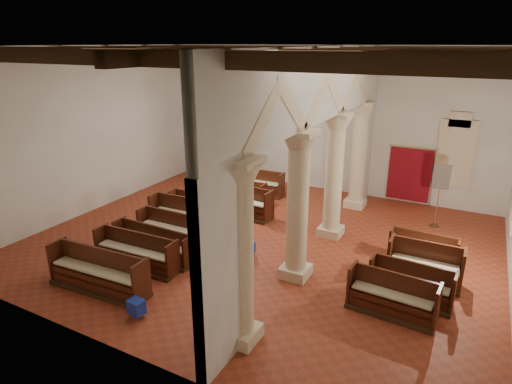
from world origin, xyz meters
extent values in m
plane|color=maroon|center=(0.00, 0.00, 0.00)|extent=(14.00, 14.00, 0.00)
plane|color=black|center=(0.00, 0.00, 6.00)|extent=(14.00, 14.00, 0.00)
cube|color=silver|center=(0.00, 6.00, 3.00)|extent=(14.00, 0.02, 6.00)
cube|color=silver|center=(0.00, -6.00, 3.00)|extent=(14.00, 0.02, 6.00)
cube|color=silver|center=(-7.00, 0.00, 3.00)|extent=(0.02, 12.00, 6.00)
cube|color=beige|center=(1.80, -4.50, 0.15)|extent=(0.75, 0.75, 0.30)
cylinder|color=beige|center=(1.80, -4.50, 1.95)|extent=(0.56, 0.56, 3.30)
cube|color=beige|center=(1.80, -1.50, 0.15)|extent=(0.75, 0.75, 0.30)
cylinder|color=beige|center=(1.80, -1.50, 1.95)|extent=(0.56, 0.56, 3.30)
cube|color=beige|center=(1.80, 1.50, 0.15)|extent=(0.75, 0.75, 0.30)
cylinder|color=beige|center=(1.80, 1.50, 1.95)|extent=(0.56, 0.56, 3.30)
cube|color=beige|center=(1.80, 4.50, 0.15)|extent=(0.75, 0.75, 0.30)
cylinder|color=beige|center=(1.80, 4.50, 1.95)|extent=(0.56, 0.56, 3.30)
cube|color=silver|center=(1.80, 0.00, 5.04)|extent=(0.25, 11.90, 1.93)
cube|color=#2F6A53|center=(5.00, 5.98, 2.20)|extent=(1.00, 0.03, 2.20)
cube|color=#3F2714|center=(-4.50, 5.50, 0.90)|extent=(2.00, 0.80, 1.80)
cube|color=#3F2714|center=(-4.50, 5.50, 1.90)|extent=(2.10, 0.85, 0.20)
cube|color=#382511|center=(-2.67, 4.00, 0.06)|extent=(0.53, 0.53, 0.11)
cube|color=#382511|center=(-2.67, 4.00, 0.62)|extent=(0.26, 0.26, 1.24)
cube|color=#382511|center=(-2.67, 3.91, 1.29)|extent=(0.58, 0.47, 0.22)
cube|color=maroon|center=(3.50, 5.92, 1.15)|extent=(1.60, 0.06, 2.10)
cylinder|color=gold|center=(3.50, 5.90, 2.25)|extent=(1.80, 0.04, 0.04)
cone|color=#3F2714|center=(4.79, 3.93, 0.06)|extent=(0.37, 0.37, 0.12)
cylinder|color=gold|center=(4.79, 3.93, 1.22)|extent=(0.04, 0.04, 2.44)
cylinder|color=gold|center=(4.79, 3.93, 2.33)|extent=(0.05, 0.71, 0.03)
cube|color=navy|center=(4.79, 3.91, 1.83)|extent=(0.56, 0.03, 0.86)
cube|color=#161596|center=(-0.74, -4.96, 0.28)|extent=(0.38, 0.32, 0.36)
cube|color=#17148F|center=(-1.66, -3.02, 0.25)|extent=(0.30, 0.25, 0.29)
cube|color=navy|center=(0.11, -1.05, 0.27)|extent=(0.37, 0.32, 0.34)
cylinder|color=silver|center=(-1.79, -4.30, 0.16)|extent=(1.03, 0.37, 0.10)
cylinder|color=silver|center=(-2.65, -3.13, 0.16)|extent=(1.12, 0.22, 0.11)
cube|color=#3F2714|center=(-2.41, -4.52, 0.05)|extent=(2.89, 0.89, 0.11)
cube|color=#502811|center=(-2.41, -4.58, 0.35)|extent=(2.72, 0.57, 0.48)
cube|color=#502811|center=(-2.41, -4.33, 0.61)|extent=(2.70, 0.22, 1.01)
cube|color=#502811|center=(-3.81, -4.50, 0.61)|extent=(0.11, 0.64, 1.01)
cube|color=#502811|center=(-1.02, -4.50, 0.61)|extent=(0.11, 0.64, 1.01)
cube|color=beige|center=(-2.41, -4.58, 0.61)|extent=(2.61, 0.52, 0.05)
cube|color=#3F2714|center=(-2.40, -3.16, 0.05)|extent=(2.63, 0.78, 0.10)
cube|color=#4E2A10|center=(-2.40, -3.21, 0.32)|extent=(2.47, 0.48, 0.44)
cube|color=#4E2A10|center=(-2.40, -2.98, 0.56)|extent=(2.46, 0.16, 0.93)
cube|color=#4E2A10|center=(-3.67, -3.14, 0.56)|extent=(0.09, 0.59, 0.93)
cube|color=#4E2A10|center=(-1.13, -3.14, 0.56)|extent=(0.09, 0.59, 0.93)
cube|color=beige|center=(-2.40, -3.21, 0.56)|extent=(2.37, 0.44, 0.05)
cube|color=#3F2714|center=(-2.38, -2.48, 0.05)|extent=(2.77, 0.71, 0.09)
cube|color=#4E2810|center=(-2.38, -2.52, 0.30)|extent=(2.62, 0.43, 0.41)
cube|color=#4E2810|center=(-2.38, -2.31, 0.53)|extent=(2.61, 0.13, 0.87)
cube|color=#4E2810|center=(-3.72, -2.46, 0.53)|extent=(0.08, 0.55, 0.87)
cube|color=#4E2810|center=(-1.03, -2.46, 0.53)|extent=(0.08, 0.55, 0.87)
cube|color=beige|center=(-2.38, -2.52, 0.53)|extent=(2.51, 0.39, 0.05)
cube|color=#3F2714|center=(-2.17, -1.48, 0.05)|extent=(2.94, 0.71, 0.10)
cube|color=#4E1810|center=(-2.17, -1.53, 0.32)|extent=(2.79, 0.41, 0.44)
cube|color=#4E1810|center=(-2.17, -1.30, 0.57)|extent=(2.79, 0.09, 0.94)
cube|color=#4E1810|center=(-3.61, -1.46, 0.57)|extent=(0.07, 0.59, 0.94)
cube|color=#4E1810|center=(-0.74, -1.46, 0.57)|extent=(0.07, 0.59, 0.94)
cube|color=beige|center=(-2.17, -1.53, 0.57)|extent=(2.68, 0.37, 0.05)
cube|color=#3F2714|center=(-2.27, -0.47, 0.05)|extent=(3.42, 0.88, 0.11)
cube|color=#46220F|center=(-2.27, -0.53, 0.36)|extent=(3.26, 0.54, 0.49)
cube|color=#46220F|center=(-2.27, -0.27, 0.63)|extent=(3.25, 0.18, 1.04)
cube|color=#46220F|center=(-3.93, -0.45, 0.63)|extent=(0.10, 0.66, 1.04)
cube|color=#46220F|center=(-0.60, -0.45, 0.63)|extent=(0.10, 0.66, 1.04)
cube|color=beige|center=(-2.27, -0.53, 0.63)|extent=(3.13, 0.50, 0.05)
cube|color=#3F2714|center=(-2.62, 0.53, 0.05)|extent=(2.83, 0.71, 0.09)
cube|color=#46190F|center=(-2.62, 0.48, 0.30)|extent=(2.67, 0.43, 0.41)
cube|color=#46190F|center=(-2.62, 0.69, 0.53)|extent=(2.67, 0.13, 0.87)
cube|color=#46190F|center=(-3.99, 0.55, 0.53)|extent=(0.08, 0.55, 0.87)
cube|color=#46190F|center=(-1.25, 0.55, 0.53)|extent=(0.08, 0.55, 0.87)
cube|color=beige|center=(-2.62, 0.48, 0.53)|extent=(2.57, 0.39, 0.05)
cube|color=#3F2714|center=(-2.06, 1.64, 0.05)|extent=(3.20, 0.96, 0.11)
cube|color=#511811|center=(-2.06, 1.59, 0.35)|extent=(3.02, 0.63, 0.48)
cube|color=#511811|center=(-2.06, 1.83, 0.62)|extent=(3.00, 0.28, 1.02)
cube|color=#511811|center=(-3.60, 1.66, 0.62)|extent=(0.12, 0.65, 1.02)
cube|color=#511811|center=(-0.52, 1.66, 0.62)|extent=(0.12, 0.65, 1.02)
cube|color=beige|center=(-2.06, 1.59, 0.62)|extent=(2.90, 0.58, 0.05)
cube|color=#3F2714|center=(-2.52, 2.59, 0.05)|extent=(2.56, 0.69, 0.09)
cube|color=#481E0F|center=(-2.52, 2.55, 0.30)|extent=(2.41, 0.41, 0.42)
cube|color=#481E0F|center=(-2.52, 2.76, 0.53)|extent=(2.40, 0.10, 0.88)
cube|color=#481E0F|center=(-3.76, 2.61, 0.53)|extent=(0.07, 0.56, 0.88)
cube|color=#481E0F|center=(-1.28, 2.61, 0.53)|extent=(0.07, 0.56, 0.88)
cube|color=beige|center=(-2.52, 2.55, 0.53)|extent=(2.31, 0.37, 0.05)
cube|color=#3F2714|center=(-2.49, 3.99, 0.05)|extent=(2.73, 0.79, 0.10)
cube|color=#491E0F|center=(-2.49, 3.95, 0.32)|extent=(2.57, 0.49, 0.44)
cube|color=#491E0F|center=(-2.49, 4.17, 0.56)|extent=(2.56, 0.17, 0.93)
cube|color=#491E0F|center=(-3.80, 4.01, 0.56)|extent=(0.09, 0.59, 0.93)
cube|color=#491E0F|center=(-1.17, 4.01, 0.56)|extent=(0.09, 0.59, 0.93)
cube|color=beige|center=(-2.49, 3.95, 0.56)|extent=(2.47, 0.45, 0.05)
cube|color=#3F2714|center=(4.47, -2.06, 0.05)|extent=(2.08, 0.82, 0.10)
cube|color=#47200F|center=(4.47, -2.11, 0.32)|extent=(1.92, 0.51, 0.44)
cube|color=#47200F|center=(4.47, -1.88, 0.56)|extent=(1.89, 0.19, 0.93)
cube|color=#47200F|center=(3.48, -2.04, 0.56)|extent=(0.11, 0.59, 0.93)
cube|color=#47200F|center=(5.46, -2.04, 0.56)|extent=(0.11, 0.59, 0.93)
cube|color=beige|center=(4.47, -2.11, 0.56)|extent=(1.84, 0.47, 0.05)
cube|color=#3F2714|center=(4.77, -1.26, 0.05)|extent=(2.04, 0.75, 0.09)
cube|color=#4C2010|center=(4.77, -1.31, 0.31)|extent=(1.87, 0.46, 0.43)
cube|color=#4C2010|center=(4.77, -1.09, 0.54)|extent=(1.86, 0.14, 0.90)
cube|color=#4C2010|center=(3.80, -1.24, 0.54)|extent=(0.09, 0.57, 0.90)
cube|color=#4C2010|center=(5.74, -1.24, 0.54)|extent=(0.09, 0.57, 0.90)
cube|color=beige|center=(4.77, -1.31, 0.54)|extent=(1.80, 0.42, 0.05)
cube|color=#3F2714|center=(4.94, -0.20, 0.05)|extent=(1.88, 0.77, 0.11)
cube|color=#541812|center=(4.94, -0.26, 0.35)|extent=(1.73, 0.45, 0.48)
cube|color=#541812|center=(4.94, -0.01, 0.62)|extent=(1.73, 0.10, 1.02)
cube|color=#541812|center=(4.04, -0.18, 0.62)|extent=(0.08, 0.64, 1.02)
cube|color=#541812|center=(5.85, -0.18, 0.62)|extent=(0.08, 0.64, 1.02)
cube|color=beige|center=(4.94, -0.26, 0.62)|extent=(1.66, 0.41, 0.05)
cube|color=#3F2714|center=(4.77, 0.82, 0.05)|extent=(1.89, 0.67, 0.09)
cube|color=#46260F|center=(4.77, 0.77, 0.29)|extent=(1.73, 0.39, 0.41)
cube|color=#46260F|center=(4.77, 0.98, 0.52)|extent=(1.72, 0.10, 0.86)
cube|color=#46260F|center=(3.87, 0.83, 0.52)|extent=(0.07, 0.54, 0.86)
cube|color=#46260F|center=(5.67, 0.83, 0.52)|extent=(0.07, 0.54, 0.86)
cube|color=beige|center=(4.77, 0.77, 0.52)|extent=(1.66, 0.36, 0.05)
camera|label=1|loc=(5.69, -11.15, 6.09)|focal=30.00mm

